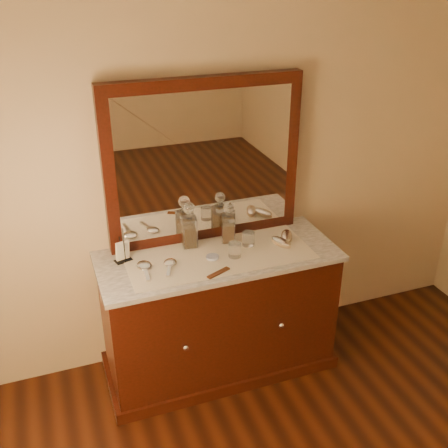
# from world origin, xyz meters

# --- Properties ---
(dresser_cabinet) EXTENTS (1.40, 0.55, 0.82)m
(dresser_cabinet) POSITION_xyz_m (0.00, 1.96, 0.41)
(dresser_cabinet) COLOR black
(dresser_cabinet) RESTS_ON floor
(dresser_plinth) EXTENTS (1.46, 0.59, 0.08)m
(dresser_plinth) POSITION_xyz_m (0.00, 1.96, 0.04)
(dresser_plinth) COLOR black
(dresser_plinth) RESTS_ON floor
(knob_left) EXTENTS (0.04, 0.04, 0.04)m
(knob_left) POSITION_xyz_m (-0.30, 1.67, 0.45)
(knob_left) COLOR silver
(knob_left) RESTS_ON dresser_cabinet
(knob_right) EXTENTS (0.04, 0.04, 0.04)m
(knob_right) POSITION_xyz_m (0.30, 1.67, 0.45)
(knob_right) COLOR silver
(knob_right) RESTS_ON dresser_cabinet
(marble_top) EXTENTS (1.44, 0.59, 0.03)m
(marble_top) POSITION_xyz_m (0.00, 1.96, 0.83)
(marble_top) COLOR white
(marble_top) RESTS_ON dresser_cabinet
(mirror_frame) EXTENTS (1.20, 0.08, 1.00)m
(mirror_frame) POSITION_xyz_m (0.00, 2.20, 1.35)
(mirror_frame) COLOR black
(mirror_frame) RESTS_ON marble_top
(mirror_glass) EXTENTS (1.06, 0.01, 0.86)m
(mirror_glass) POSITION_xyz_m (0.00, 2.17, 1.35)
(mirror_glass) COLOR white
(mirror_glass) RESTS_ON marble_top
(lace_runner) EXTENTS (1.10, 0.45, 0.00)m
(lace_runner) POSITION_xyz_m (0.00, 1.94, 0.85)
(lace_runner) COLOR beige
(lace_runner) RESTS_ON marble_top
(pin_dish) EXTENTS (0.09, 0.09, 0.01)m
(pin_dish) POSITION_xyz_m (-0.05, 1.92, 0.86)
(pin_dish) COLOR white
(pin_dish) RESTS_ON lace_runner
(comb) EXTENTS (0.15, 0.09, 0.01)m
(comb) POSITION_xyz_m (-0.07, 1.75, 0.86)
(comb) COLOR brown
(comb) RESTS_ON lace_runner
(napkin_rack) EXTENTS (0.11, 0.08, 0.15)m
(napkin_rack) POSITION_xyz_m (-0.55, 2.07, 0.91)
(napkin_rack) COLOR black
(napkin_rack) RESTS_ON marble_top
(decanter_left) EXTENTS (0.10, 0.10, 0.29)m
(decanter_left) POSITION_xyz_m (-0.13, 2.11, 0.97)
(decanter_left) COLOR #905615
(decanter_left) RESTS_ON lace_runner
(decanter_right) EXTENTS (0.10, 0.10, 0.27)m
(decanter_right) POSITION_xyz_m (0.11, 2.08, 0.96)
(decanter_right) COLOR #905615
(decanter_right) RESTS_ON lace_runner
(brush_near) EXTENTS (0.11, 0.16, 0.04)m
(brush_near) POSITION_xyz_m (0.40, 1.92, 0.87)
(brush_near) COLOR #9E8061
(brush_near) RESTS_ON lace_runner
(brush_far) EXTENTS (0.13, 0.17, 0.04)m
(brush_far) POSITION_xyz_m (0.46, 1.98, 0.88)
(brush_far) COLOR #9E8061
(brush_far) RESTS_ON lace_runner
(hand_mirror_outer) EXTENTS (0.09, 0.22, 0.02)m
(hand_mirror_outer) POSITION_xyz_m (-0.45, 1.94, 0.86)
(hand_mirror_outer) COLOR silver
(hand_mirror_outer) RESTS_ON lace_runner
(hand_mirror_inner) EXTENTS (0.11, 0.20, 0.02)m
(hand_mirror_inner) POSITION_xyz_m (-0.30, 1.93, 0.86)
(hand_mirror_inner) COLOR silver
(hand_mirror_inner) RESTS_ON lace_runner
(tumblers) EXTENTS (0.20, 0.18, 0.09)m
(tumblers) POSITION_xyz_m (0.15, 1.94, 0.90)
(tumblers) COLOR white
(tumblers) RESTS_ON lace_runner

